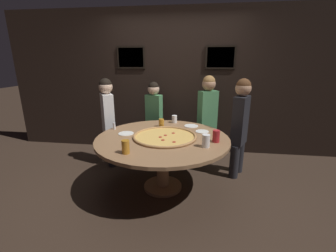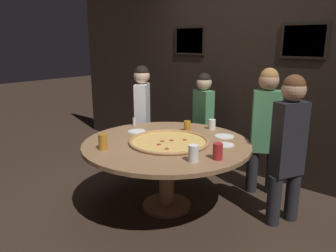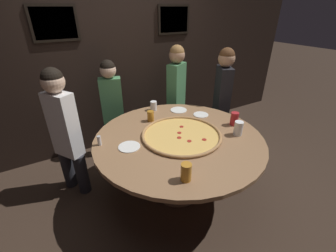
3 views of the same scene
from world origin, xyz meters
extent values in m
plane|color=#38281E|center=(0.00, 0.00, 0.00)|extent=(24.00, 24.00, 0.00)
cube|color=black|center=(0.00, 1.46, 1.30)|extent=(6.40, 0.06, 2.60)
cube|color=black|center=(-0.80, 1.42, 1.75)|extent=(0.52, 0.02, 0.40)
cube|color=#936B5B|center=(-0.80, 1.42, 1.75)|extent=(0.46, 0.01, 0.34)
cube|color=black|center=(0.80, 1.42, 1.75)|extent=(0.52, 0.02, 0.40)
cube|color=#936B5B|center=(0.80, 1.42, 1.75)|extent=(0.46, 0.01, 0.34)
cylinder|color=#936B47|center=(0.00, 0.00, 0.72)|extent=(1.73, 1.73, 0.04)
cylinder|color=#936B47|center=(0.00, 0.00, 0.35)|extent=(0.16, 0.16, 0.70)
cylinder|color=#936B47|center=(0.00, 0.00, 0.02)|extent=(0.52, 0.52, 0.04)
cylinder|color=#EAB75B|center=(0.03, 0.00, 0.75)|extent=(0.79, 0.79, 0.01)
torus|color=#B27F4C|center=(0.03, 0.00, 0.76)|extent=(0.83, 0.83, 0.03)
cylinder|color=#A8281E|center=(0.03, -0.15, 0.75)|extent=(0.04, 0.04, 0.00)
cylinder|color=#A8281E|center=(-0.02, -0.04, 0.75)|extent=(0.04, 0.04, 0.00)
cylinder|color=#A8281E|center=(0.13, 0.14, 0.75)|extent=(0.04, 0.04, 0.00)
cylinder|color=#A8281E|center=(0.03, 0.04, 0.75)|extent=(0.04, 0.04, 0.00)
cylinder|color=#A8281E|center=(0.17, -0.20, 0.75)|extent=(0.04, 0.04, 0.00)
cylinder|color=white|center=(0.08, 0.72, 0.80)|extent=(0.08, 0.08, 0.12)
cylinder|color=#BC7A23|center=(-0.31, -0.58, 0.81)|extent=(0.08, 0.08, 0.15)
cylinder|color=white|center=(0.55, -0.28, 0.81)|extent=(0.09, 0.09, 0.15)
cylinder|color=#BC7A23|center=(-0.09, 0.47, 0.80)|extent=(0.08, 0.08, 0.12)
cylinder|color=#B22328|center=(0.67, -0.09, 0.81)|extent=(0.09, 0.09, 0.15)
cylinder|color=white|center=(-0.51, 0.07, 0.74)|extent=(0.21, 0.21, 0.01)
cylinder|color=white|center=(0.51, 0.30, 0.74)|extent=(0.18, 0.18, 0.01)
cylinder|color=white|center=(0.35, 0.55, 0.74)|extent=(0.21, 0.21, 0.01)
cylinder|color=silver|center=(-0.74, 0.25, 0.78)|extent=(0.04, 0.04, 0.08)
cylinder|color=#B7B7BC|center=(-0.74, 0.25, 0.83)|extent=(0.04, 0.04, 0.01)
cylinder|color=#232328|center=(-0.23, 1.11, 0.23)|extent=(0.15, 0.15, 0.47)
cylinder|color=#232328|center=(-0.44, 1.17, 0.23)|extent=(0.15, 0.15, 0.47)
cube|color=#4C8C59|center=(-0.33, 1.14, 0.79)|extent=(0.31, 0.22, 0.65)
sphere|color=beige|center=(-0.33, 1.14, 1.22)|extent=(0.20, 0.20, 0.20)
sphere|color=black|center=(-0.33, 1.14, 1.25)|extent=(0.19, 0.19, 0.19)
cylinder|color=#232328|center=(0.70, 1.08, 0.25)|extent=(0.19, 0.19, 0.51)
cylinder|color=#232328|center=(0.51, 0.96, 0.25)|extent=(0.19, 0.19, 0.51)
cube|color=#4C8C59|center=(0.61, 1.02, 0.86)|extent=(0.34, 0.30, 0.71)
sphere|color=tan|center=(0.61, 1.02, 1.33)|extent=(0.22, 0.22, 0.22)
sphere|color=#9E703D|center=(0.61, 1.02, 1.37)|extent=(0.20, 0.20, 0.20)
cylinder|color=#232328|center=(1.11, 0.63, 0.25)|extent=(0.18, 0.18, 0.51)
cylinder|color=#232328|center=(1.01, 0.43, 0.25)|extent=(0.18, 0.18, 0.51)
cube|color=#232328|center=(1.06, 0.53, 0.86)|extent=(0.28, 0.34, 0.71)
sphere|color=tan|center=(1.06, 0.53, 1.32)|extent=(0.22, 0.22, 0.22)
sphere|color=brown|center=(1.06, 0.53, 1.36)|extent=(0.20, 0.20, 0.20)
cylinder|color=#232328|center=(-0.94, 0.55, 0.25)|extent=(0.18, 0.18, 0.50)
cylinder|color=#232328|center=(-1.06, 0.74, 0.25)|extent=(0.18, 0.18, 0.50)
cube|color=white|center=(-1.00, 0.64, 0.84)|extent=(0.29, 0.34, 0.70)
sphere|color=beige|center=(-1.00, 0.64, 1.30)|extent=(0.22, 0.22, 0.22)
sphere|color=black|center=(-1.00, 0.64, 1.34)|extent=(0.20, 0.20, 0.20)
camera|label=1|loc=(0.44, -2.72, 1.70)|focal=24.00mm
camera|label=2|loc=(2.12, -2.43, 1.76)|focal=35.00mm
camera|label=3|loc=(-1.09, -1.66, 1.92)|focal=24.00mm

